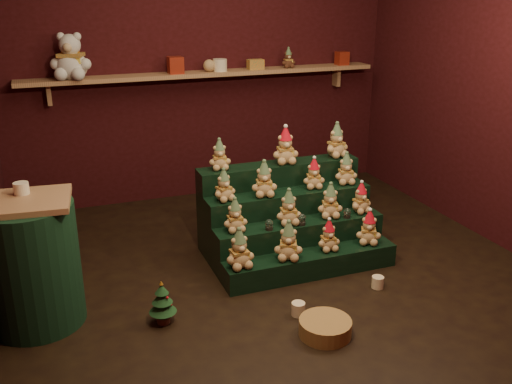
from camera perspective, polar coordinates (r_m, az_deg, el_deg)
name	(u,v)px	position (r m, az deg, el deg)	size (l,w,h in m)	color
ground	(278,273)	(4.52, 2.19, -8.14)	(4.00, 4.00, 0.00)	black
back_wall	(201,61)	(5.97, -5.48, 12.88)	(4.00, 0.10, 2.80)	black
front_wall	(489,186)	(2.36, 22.31, 0.55)	(4.00, 0.10, 2.80)	black
right_wall	(510,79)	(5.20, 24.08, 10.24)	(0.10, 4.00, 2.80)	black
back_shelf	(207,74)	(5.81, -4.97, 11.66)	(3.60, 0.26, 0.24)	tan
riser_tier_front	(311,264)	(4.48, 5.52, -7.18)	(1.40, 0.22, 0.18)	black
riser_tier_midfront	(299,242)	(4.62, 4.36, -5.03)	(1.40, 0.22, 0.36)	black
riser_tier_midback	(289,222)	(4.76, 3.27, -3.01)	(1.40, 0.22, 0.54)	black
riser_tier_back	(278,203)	(4.91, 2.25, -1.11)	(1.40, 0.22, 0.72)	black
teddy_0	(239,248)	(4.15, -1.68, -5.66)	(0.21, 0.19, 0.30)	tan
teddy_1	(288,240)	(4.28, 3.26, -4.86)	(0.21, 0.19, 0.30)	tan
teddy_2	(329,235)	(4.46, 7.27, -4.31)	(0.18, 0.16, 0.25)	tan
teddy_3	(369,227)	(4.62, 11.23, -3.48)	(0.20, 0.18, 0.27)	tan
teddy_4	(235,215)	(4.32, -2.12, -2.30)	(0.19, 0.17, 0.26)	tan
teddy_5	(289,207)	(4.45, 3.28, -1.51)	(0.20, 0.18, 0.28)	tan
teddy_6	(330,200)	(4.61, 7.42, -0.84)	(0.20, 0.18, 0.28)	tan
teddy_7	(361,198)	(4.75, 10.44, -0.56)	(0.18, 0.16, 0.25)	tan
teddy_8	(224,185)	(4.43, -3.24, 0.69)	(0.18, 0.16, 0.25)	tan
teddy_9	(264,179)	(4.52, 0.81, 1.33)	(0.20, 0.18, 0.29)	tan
teddy_10	(314,173)	(4.73, 5.80, 1.86)	(0.18, 0.16, 0.25)	tan
teddy_11	(346,168)	(4.87, 8.99, 2.34)	(0.19, 0.17, 0.27)	tan
teddy_12	(220,154)	(4.61, -3.67, 3.77)	(0.18, 0.16, 0.25)	tan
teddy_13	(285,146)	(4.76, 2.95, 4.65)	(0.22, 0.20, 0.30)	tan
teddy_14	(336,140)	(4.99, 8.05, 5.16)	(0.21, 0.19, 0.29)	tan
snow_globe_a	(269,225)	(4.37, 1.33, -3.28)	(0.06, 0.06, 0.08)	black
snow_globe_b	(302,219)	(4.47, 4.58, -2.73)	(0.07, 0.07, 0.09)	black
snow_globe_c	(347,213)	(4.65, 9.10, -2.09)	(0.06, 0.06, 0.08)	black
side_table	(32,263)	(3.99, -21.53, -6.63)	(0.62, 0.61, 0.88)	tan
table_ornament	(21,188)	(3.91, -22.42, 0.34)	(0.10, 0.10, 0.08)	beige
mini_christmas_tree	(162,302)	(3.89, -9.35, -10.83)	(0.18, 0.18, 0.31)	#452318
mug_left	(298,309)	(3.98, 4.25, -11.59)	(0.09, 0.09, 0.09)	beige
mug_right	(378,282)	(4.39, 12.07, -8.81)	(0.09, 0.09, 0.09)	beige
wicker_basket	(325,328)	(3.79, 6.93, -13.31)	(0.34, 0.34, 0.11)	#A87644
white_bear	(70,50)	(5.54, -18.08, 13.35)	(0.37, 0.33, 0.52)	silver
brown_bear	(288,58)	(6.06, 3.25, 13.24)	(0.14, 0.13, 0.20)	#4E291A
gift_tin_red_a	(175,65)	(5.70, -8.06, 12.45)	(0.14, 0.14, 0.16)	maroon
gift_tin_cream	(220,65)	(5.82, -3.63, 12.55)	(0.14, 0.14, 0.12)	beige
gift_tin_red_b	(342,58)	(6.36, 8.59, 13.09)	(0.12, 0.12, 0.14)	maroon
shelf_plush_ball	(209,66)	(5.79, -4.70, 12.49)	(0.12, 0.12, 0.12)	tan
scarf_gift_box	(255,64)	(5.94, -0.05, 12.65)	(0.16, 0.10, 0.10)	orange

